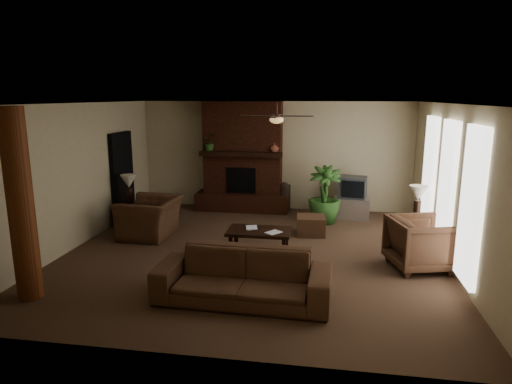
% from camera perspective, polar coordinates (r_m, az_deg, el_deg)
% --- Properties ---
extents(room_shell, '(7.00, 7.00, 7.00)m').
position_cam_1_polar(room_shell, '(8.16, -0.44, 1.47)').
color(room_shell, brown).
rests_on(room_shell, ground).
extents(fireplace, '(2.40, 0.70, 2.80)m').
position_cam_1_polar(fireplace, '(11.47, -1.72, 3.37)').
color(fireplace, '#472013').
rests_on(fireplace, ground).
extents(windows, '(0.08, 3.65, 2.35)m').
position_cam_1_polar(windows, '(8.53, 23.31, 0.58)').
color(windows, white).
rests_on(windows, ground).
extents(log_column, '(0.36, 0.36, 2.80)m').
position_cam_1_polar(log_column, '(7.14, -28.04, -1.58)').
color(log_column, brown).
rests_on(log_column, ground).
extents(doorway, '(0.10, 1.00, 2.10)m').
position_cam_1_polar(doorway, '(10.98, -16.83, 1.89)').
color(doorway, black).
rests_on(doorway, ground).
extents(ceiling_fan, '(1.35, 1.35, 0.37)m').
position_cam_1_polar(ceiling_fan, '(8.27, 2.66, 9.48)').
color(ceiling_fan, '#2F1E15').
rests_on(ceiling_fan, ceiling).
extents(sofa, '(2.54, 0.82, 0.98)m').
position_cam_1_polar(sofa, '(6.49, -1.73, -9.81)').
color(sofa, '#513522').
rests_on(sofa, ground).
extents(armchair_left, '(0.84, 1.27, 1.09)m').
position_cam_1_polar(armchair_left, '(9.63, -13.46, -2.41)').
color(armchair_left, '#513522').
rests_on(armchair_left, ground).
extents(armchair_right, '(1.13, 1.17, 0.99)m').
position_cam_1_polar(armchair_right, '(8.14, 20.48, -5.93)').
color(armchair_right, '#513522').
rests_on(armchair_right, ground).
extents(coffee_table, '(1.20, 0.70, 0.43)m').
position_cam_1_polar(coffee_table, '(8.48, 0.41, -5.27)').
color(coffee_table, black).
rests_on(coffee_table, ground).
extents(ottoman, '(0.64, 0.64, 0.40)m').
position_cam_1_polar(ottoman, '(9.64, 7.06, -4.27)').
color(ottoman, '#513522').
rests_on(ottoman, ground).
extents(tv_stand, '(0.86, 0.53, 0.50)m').
position_cam_1_polar(tv_stand, '(11.07, 12.14, -2.01)').
color(tv_stand, '#BBBBBE').
rests_on(tv_stand, ground).
extents(tv, '(0.72, 0.62, 0.52)m').
position_cam_1_polar(tv, '(10.98, 12.30, 0.60)').
color(tv, '#3A3B3D').
rests_on(tv, tv_stand).
extents(floor_vase, '(0.34, 0.34, 0.77)m').
position_cam_1_polar(floor_vase, '(11.38, 3.60, -0.42)').
color(floor_vase, black).
rests_on(floor_vase, ground).
extents(floor_plant, '(0.81, 1.37, 0.75)m').
position_cam_1_polar(floor_plant, '(10.53, 8.75, -1.92)').
color(floor_plant, '#315A24').
rests_on(floor_plant, ground).
extents(side_table_left, '(0.65, 0.65, 0.55)m').
position_cam_1_polar(side_table_left, '(10.50, -16.04, -2.86)').
color(side_table_left, black).
rests_on(side_table_left, ground).
extents(lamp_left, '(0.38, 0.38, 0.65)m').
position_cam_1_polar(lamp_left, '(10.37, -16.06, 1.08)').
color(lamp_left, '#2F1E15').
rests_on(lamp_left, side_table_left).
extents(side_table_right, '(0.56, 0.56, 0.55)m').
position_cam_1_polar(side_table_right, '(9.52, 19.80, -4.67)').
color(side_table_right, black).
rests_on(side_table_right, ground).
extents(lamp_right, '(0.40, 0.40, 0.65)m').
position_cam_1_polar(lamp_right, '(9.32, 20.14, -0.43)').
color(lamp_right, '#2F1E15').
rests_on(lamp_right, side_table_right).
extents(mantel_plant, '(0.48, 0.51, 0.33)m').
position_cam_1_polar(mantel_plant, '(11.38, -5.95, 6.13)').
color(mantel_plant, '#315A24').
rests_on(mantel_plant, fireplace).
extents(mantel_vase, '(0.26, 0.27, 0.22)m').
position_cam_1_polar(mantel_vase, '(11.06, 2.38, 5.73)').
color(mantel_vase, brown).
rests_on(mantel_vase, fireplace).
extents(book_a, '(0.22, 0.08, 0.29)m').
position_cam_1_polar(book_a, '(8.51, -1.30, -3.80)').
color(book_a, '#999999').
rests_on(book_a, coffee_table).
extents(book_b, '(0.18, 0.15, 0.29)m').
position_cam_1_polar(book_b, '(8.31, 1.75, -4.20)').
color(book_b, '#999999').
rests_on(book_b, coffee_table).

